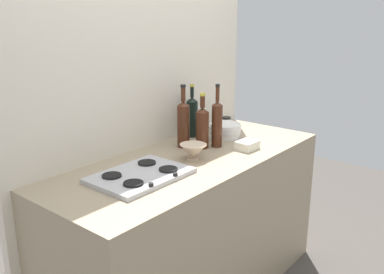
{
  "coord_description": "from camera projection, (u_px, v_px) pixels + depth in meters",
  "views": [
    {
      "loc": [
        -1.76,
        -1.44,
        1.69
      ],
      "look_at": [
        0.0,
        0.0,
        1.02
      ],
      "focal_mm": 39.5,
      "sensor_mm": 36.0,
      "label": 1
    }
  ],
  "objects": [
    {
      "name": "counter_block",
      "position": [
        192.0,
        228.0,
        2.53
      ],
      "size": [
        1.8,
        0.7,
        0.9
      ],
      "primitive_type": "cube",
      "color": "tan",
      "rests_on": "ground"
    },
    {
      "name": "backsplash_panel",
      "position": [
        144.0,
        98.0,
        2.55
      ],
      "size": [
        1.9,
        0.06,
        2.39
      ],
      "primitive_type": "cube",
      "color": "beige",
      "rests_on": "ground"
    },
    {
      "name": "stovetop_hob",
      "position": [
        141.0,
        175.0,
        2.1
      ],
      "size": [
        0.48,
        0.34,
        0.04
      ],
      "color": "#B2B2B7",
      "rests_on": "counter_block"
    },
    {
      "name": "plate_stack",
      "position": [
        225.0,
        131.0,
        2.77
      ],
      "size": [
        0.21,
        0.21,
        0.09
      ],
      "color": "white",
      "rests_on": "counter_block"
    },
    {
      "name": "wine_bottle_leftmost",
      "position": [
        202.0,
        127.0,
        2.54
      ],
      "size": [
        0.08,
        0.08,
        0.34
      ],
      "color": "#472314",
      "rests_on": "counter_block"
    },
    {
      "name": "wine_bottle_mid_left",
      "position": [
        183.0,
        123.0,
        2.55
      ],
      "size": [
        0.08,
        0.08,
        0.38
      ],
      "color": "#472314",
      "rests_on": "counter_block"
    },
    {
      "name": "wine_bottle_mid_right",
      "position": [
        217.0,
        123.0,
        2.56
      ],
      "size": [
        0.07,
        0.07,
        0.39
      ],
      "color": "#472314",
      "rests_on": "counter_block"
    },
    {
      "name": "wine_bottle_rightmost",
      "position": [
        192.0,
        116.0,
        2.78
      ],
      "size": [
        0.08,
        0.08,
        0.35
      ],
      "color": "black",
      "rests_on": "counter_block"
    },
    {
      "name": "mixing_bowl",
      "position": [
        193.0,
        151.0,
        2.35
      ],
      "size": [
        0.15,
        0.15,
        0.09
      ],
      "color": "beige",
      "rests_on": "counter_block"
    },
    {
      "name": "butter_dish",
      "position": [
        247.0,
        145.0,
        2.53
      ],
      "size": [
        0.13,
        0.11,
        0.05
      ],
      "primitive_type": "cube",
      "rotation": [
        0.0,
        0.0,
        -0.03
      ],
      "color": "silver",
      "rests_on": "counter_block"
    },
    {
      "name": "condiment_jar_front",
      "position": [
        226.0,
        123.0,
        2.96
      ],
      "size": [
        0.06,
        0.06,
        0.09
      ],
      "color": "#9E998C",
      "rests_on": "counter_block"
    }
  ]
}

